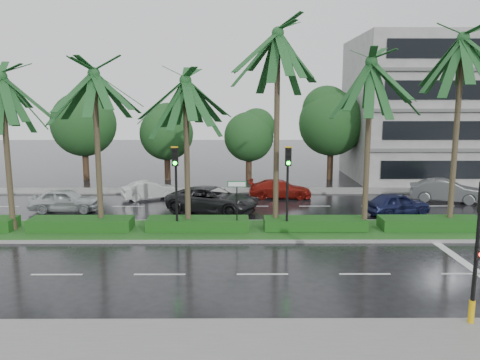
{
  "coord_description": "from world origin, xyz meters",
  "views": [
    {
      "loc": [
        -0.97,
        -22.33,
        6.63
      ],
      "look_at": [
        -0.84,
        1.5,
        2.64
      ],
      "focal_mm": 35.0,
      "sensor_mm": 36.0,
      "label": 1
    }
  ],
  "objects_px": {
    "signal_median_left": "(176,177)",
    "car_red": "(280,189)",
    "street_sign": "(237,194)",
    "car_silver": "(65,200)",
    "car_blue": "(397,204)",
    "car_white": "(150,190)",
    "car_darkgrey": "(212,200)",
    "car_grey": "(446,191)",
    "signal_near": "(479,247)"
  },
  "relations": [
    {
      "from": "signal_near",
      "to": "signal_median_left",
      "type": "xyz_separation_m",
      "value": [
        -10.0,
        9.69,
        0.49
      ]
    },
    {
      "from": "signal_median_left",
      "to": "car_darkgrey",
      "type": "relative_size",
      "value": 0.79
    },
    {
      "from": "street_sign",
      "to": "car_silver",
      "type": "height_order",
      "value": "street_sign"
    },
    {
      "from": "signal_median_left",
      "to": "signal_near",
      "type": "bearing_deg",
      "value": -44.09
    },
    {
      "from": "car_white",
      "to": "car_blue",
      "type": "distance_m",
      "value": 16.18
    },
    {
      "from": "street_sign",
      "to": "car_grey",
      "type": "bearing_deg",
      "value": 29.15
    },
    {
      "from": "street_sign",
      "to": "car_red",
      "type": "xyz_separation_m",
      "value": [
        3.0,
        9.22,
        -1.49
      ]
    },
    {
      "from": "signal_near",
      "to": "street_sign",
      "type": "bearing_deg",
      "value": 125.34
    },
    {
      "from": "car_red",
      "to": "car_grey",
      "type": "xyz_separation_m",
      "value": [
        11.0,
        -1.41,
        0.12
      ]
    },
    {
      "from": "signal_median_left",
      "to": "car_darkgrey",
      "type": "height_order",
      "value": "signal_median_left"
    },
    {
      "from": "signal_median_left",
      "to": "car_blue",
      "type": "bearing_deg",
      "value": 19.44
    },
    {
      "from": "street_sign",
      "to": "car_blue",
      "type": "relative_size",
      "value": 0.66
    },
    {
      "from": "car_blue",
      "to": "car_darkgrey",
      "type": "bearing_deg",
      "value": 68.73
    },
    {
      "from": "car_silver",
      "to": "car_red",
      "type": "distance_m",
      "value": 14.1
    },
    {
      "from": "car_silver",
      "to": "car_red",
      "type": "height_order",
      "value": "car_silver"
    },
    {
      "from": "signal_near",
      "to": "car_white",
      "type": "height_order",
      "value": "signal_near"
    },
    {
      "from": "signal_median_left",
      "to": "car_red",
      "type": "distance_m",
      "value": 11.4
    },
    {
      "from": "car_silver",
      "to": "signal_median_left",
      "type": "bearing_deg",
      "value": -126.72
    },
    {
      "from": "signal_near",
      "to": "street_sign",
      "type": "height_order",
      "value": "signal_near"
    },
    {
      "from": "car_darkgrey",
      "to": "car_grey",
      "type": "xyz_separation_m",
      "value": [
        15.5,
        2.83,
        -0.01
      ]
    },
    {
      "from": "signal_near",
      "to": "street_sign",
      "type": "xyz_separation_m",
      "value": [
        -7.0,
        9.87,
        -0.38
      ]
    },
    {
      "from": "car_darkgrey",
      "to": "car_blue",
      "type": "height_order",
      "value": "car_darkgrey"
    },
    {
      "from": "signal_near",
      "to": "car_red",
      "type": "distance_m",
      "value": 19.59
    },
    {
      "from": "car_white",
      "to": "car_grey",
      "type": "xyz_separation_m",
      "value": [
        20.0,
        -1.06,
        0.14
      ]
    },
    {
      "from": "car_darkgrey",
      "to": "car_red",
      "type": "distance_m",
      "value": 6.19
    },
    {
      "from": "signal_median_left",
      "to": "car_grey",
      "type": "xyz_separation_m",
      "value": [
        17.0,
        7.99,
        -2.24
      ]
    },
    {
      "from": "signal_near",
      "to": "car_blue",
      "type": "height_order",
      "value": "signal_near"
    },
    {
      "from": "signal_median_left",
      "to": "car_grey",
      "type": "bearing_deg",
      "value": 25.17
    },
    {
      "from": "signal_median_left",
      "to": "car_white",
      "type": "height_order",
      "value": "signal_median_left"
    },
    {
      "from": "car_white",
      "to": "street_sign",
      "type": "bearing_deg",
      "value": -168.92
    },
    {
      "from": "car_grey",
      "to": "signal_median_left",
      "type": "bearing_deg",
      "value": 133.3
    },
    {
      "from": "car_darkgrey",
      "to": "car_grey",
      "type": "bearing_deg",
      "value": -59.57
    },
    {
      "from": "street_sign",
      "to": "car_white",
      "type": "relative_size",
      "value": 0.69
    },
    {
      "from": "car_silver",
      "to": "car_darkgrey",
      "type": "bearing_deg",
      "value": -92.42
    },
    {
      "from": "car_grey",
      "to": "car_red",
      "type": "bearing_deg",
      "value": 100.82
    },
    {
      "from": "signal_near",
      "to": "car_darkgrey",
      "type": "bearing_deg",
      "value": 119.79
    },
    {
      "from": "car_darkgrey",
      "to": "car_blue",
      "type": "xyz_separation_m",
      "value": [
        11.0,
        -0.75,
        -0.1
      ]
    },
    {
      "from": "street_sign",
      "to": "car_darkgrey",
      "type": "distance_m",
      "value": 5.37
    },
    {
      "from": "car_blue",
      "to": "car_grey",
      "type": "distance_m",
      "value": 5.75
    },
    {
      "from": "car_darkgrey",
      "to": "car_red",
      "type": "bearing_deg",
      "value": -26.61
    },
    {
      "from": "car_white",
      "to": "car_darkgrey",
      "type": "bearing_deg",
      "value": -153.85
    },
    {
      "from": "car_darkgrey",
      "to": "car_red",
      "type": "height_order",
      "value": "car_darkgrey"
    },
    {
      "from": "street_sign",
      "to": "car_red",
      "type": "distance_m",
      "value": 9.81
    },
    {
      "from": "car_grey",
      "to": "street_sign",
      "type": "bearing_deg",
      "value": 137.27
    },
    {
      "from": "street_sign",
      "to": "car_white",
      "type": "bearing_deg",
      "value": 124.09
    },
    {
      "from": "car_grey",
      "to": "car_white",
      "type": "bearing_deg",
      "value": 105.09
    },
    {
      "from": "signal_near",
      "to": "car_blue",
      "type": "relative_size",
      "value": 1.11
    },
    {
      "from": "car_darkgrey",
      "to": "car_white",
      "type": "bearing_deg",
      "value": 69.23
    },
    {
      "from": "signal_median_left",
      "to": "car_red",
      "type": "height_order",
      "value": "signal_median_left"
    },
    {
      "from": "signal_near",
      "to": "car_white",
      "type": "distance_m",
      "value": 22.88
    }
  ]
}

